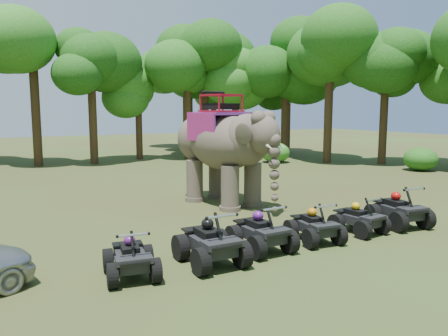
{
  "coord_description": "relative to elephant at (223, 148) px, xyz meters",
  "views": [
    {
      "loc": [
        -6.89,
        -11.17,
        3.8
      ],
      "look_at": [
        0.0,
        1.2,
        1.9
      ],
      "focal_mm": 35.0,
      "sensor_mm": 36.0,
      "label": 1
    }
  ],
  "objects": [
    {
      "name": "atv_0",
      "position": [
        -5.65,
        -5.88,
        -1.67
      ],
      "size": [
        1.39,
        1.74,
        1.17
      ],
      "primitive_type": null,
      "rotation": [
        0.0,
        0.0,
        -0.16
      ],
      "color": "black",
      "rests_on": "ground"
    },
    {
      "name": "tree_5",
      "position": [
        13.29,
        8.48,
        2.55
      ],
      "size": [
        6.73,
        6.73,
        9.61
      ],
      "primitive_type": null,
      "color": "#195114",
      "rests_on": "ground"
    },
    {
      "name": "tree_4",
      "position": [
        12.92,
        13.09,
        2.58
      ],
      "size": [
        6.77,
        6.77,
        9.67
      ],
      "primitive_type": null,
      "color": "#195114",
      "rests_on": "ground"
    },
    {
      "name": "atv_1",
      "position": [
        -3.66,
        -5.99,
        -1.56
      ],
      "size": [
        1.39,
        1.88,
        1.38
      ],
      "primitive_type": null,
      "rotation": [
        0.0,
        0.0,
        -0.01
      ],
      "color": "black",
      "rests_on": "ground"
    },
    {
      "name": "atv_3",
      "position": [
        -0.2,
        -5.83,
        -1.66
      ],
      "size": [
        1.36,
        1.74,
        1.19
      ],
      "primitive_type": null,
      "rotation": [
        0.0,
        0.0,
        -0.12
      ],
      "color": "black",
      "rests_on": "ground"
    },
    {
      "name": "tree_2",
      "position": [
        5.47,
        15.47,
        1.65
      ],
      "size": [
        5.47,
        5.47,
        7.82
      ],
      "primitive_type": null,
      "color": "#195114",
      "rests_on": "ground"
    },
    {
      "name": "tree_40",
      "position": [
        15.65,
        16.31,
        1.69
      ],
      "size": [
        5.52,
        5.52,
        7.89
      ],
      "primitive_type": null,
      "color": "#195114",
      "rests_on": "ground"
    },
    {
      "name": "tree_1",
      "position": [
        2.16,
        17.18,
        1.01
      ],
      "size": [
        4.58,
        4.58,
        6.54
      ],
      "primitive_type": null,
      "color": "#195114",
      "rests_on": "ground"
    },
    {
      "name": "tree_0",
      "position": [
        -1.56,
        15.96,
        2.04
      ],
      "size": [
        6.01,
        6.01,
        8.59
      ],
      "primitive_type": null,
      "color": "#195114",
      "rests_on": "ground"
    },
    {
      "name": "atv_2",
      "position": [
        -1.99,
        -5.73,
        -1.6
      ],
      "size": [
        1.31,
        1.78,
        1.31
      ],
      "primitive_type": null,
      "rotation": [
        0.0,
        0.0,
        0.01
      ],
      "color": "black",
      "rests_on": "ground"
    },
    {
      "name": "ground",
      "position": [
        -1.56,
        -4.1,
        -2.26
      ],
      "size": [
        110.0,
        110.0,
        0.0
      ],
      "primitive_type": "plane",
      "color": "#47381E",
      "rests_on": "ground"
    },
    {
      "name": "atv_4",
      "position": [
        1.62,
        -5.79,
        -1.68
      ],
      "size": [
        1.29,
        1.67,
        1.16
      ],
      "primitive_type": null,
      "rotation": [
        0.0,
        0.0,
        0.1
      ],
      "color": "black",
      "rests_on": "ground"
    },
    {
      "name": "tree_37",
      "position": [
        9.48,
        24.73,
        2.9
      ],
      "size": [
        7.22,
        7.22,
        10.31
      ],
      "primitive_type": null,
      "color": "#195114",
      "rests_on": "ground"
    },
    {
      "name": "tree_39",
      "position": [
        7.32,
        16.17,
        2.57
      ],
      "size": [
        6.76,
        6.76,
        9.65
      ],
      "primitive_type": null,
      "color": "#195114",
      "rests_on": "ground"
    },
    {
      "name": "tree_32",
      "position": [
        -5.16,
        16.56,
        2.46
      ],
      "size": [
        6.61,
        6.61,
        9.44
      ],
      "primitive_type": null,
      "color": "#195114",
      "rests_on": "ground"
    },
    {
      "name": "tree_3",
      "position": [
        9.57,
        15.22,
        1.62
      ],
      "size": [
        5.43,
        5.43,
        7.76
      ],
      "primitive_type": null,
      "color": "#195114",
      "rests_on": "ground"
    },
    {
      "name": "tree_42",
      "position": [
        11.97,
        23.53,
        1.71
      ],
      "size": [
        5.55,
        5.55,
        7.93
      ],
      "primitive_type": null,
      "color": "#195114",
      "rests_on": "ground"
    },
    {
      "name": "tree_34",
      "position": [
        7.69,
        19.93,
        1.93
      ],
      "size": [
        5.86,
        5.86,
        8.36
      ],
      "primitive_type": null,
      "color": "#195114",
      "rests_on": "ground"
    },
    {
      "name": "elephant",
      "position": [
        0.0,
        0.0,
        0.0
      ],
      "size": [
        3.34,
        5.72,
        4.51
      ],
      "primitive_type": null,
      "rotation": [
        0.0,
        0.0,
        0.19
      ],
      "color": "brown",
      "rests_on": "ground"
    },
    {
      "name": "tree_6",
      "position": [
        16.06,
        5.95,
        1.81
      ],
      "size": [
        5.69,
        5.69,
        8.12
      ],
      "primitive_type": null,
      "color": "#195114",
      "rests_on": "ground"
    },
    {
      "name": "atv_5",
      "position": [
        3.37,
        -5.84,
        -1.57
      ],
      "size": [
        1.6,
        2.02,
        1.37
      ],
      "primitive_type": null,
      "rotation": [
        0.0,
        0.0,
        -0.14
      ],
      "color": "black",
      "rests_on": "ground"
    }
  ]
}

